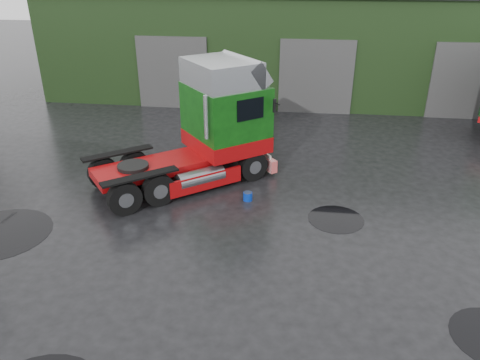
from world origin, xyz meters
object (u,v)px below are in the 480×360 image
wash_bucket (248,196)px  tree_back_b (413,12)px  warehouse (315,37)px  hero_tractor (177,127)px

wash_bucket → tree_back_b: (10.52, 26.82, 3.60)m
warehouse → hero_tractor: (-5.29, -15.75, -0.85)m
hero_tractor → tree_back_b: (13.29, 25.75, 1.44)m
warehouse → tree_back_b: bearing=51.3°
wash_bucket → tree_back_b: 29.03m
hero_tractor → tree_back_b: 29.02m
hero_tractor → wash_bucket: hero_tractor is taller
warehouse → tree_back_b: (8.00, 10.00, 0.59)m
hero_tractor → warehouse: bearing=122.9°
warehouse → wash_bucket: 17.27m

